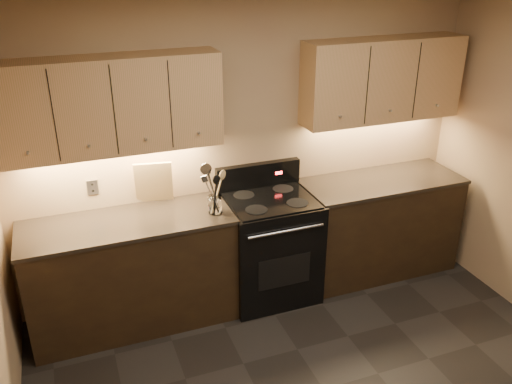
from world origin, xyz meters
TOP-DOWN VIEW (x-y plane):
  - ceiling at (0.00, 0.00)m, footprint 4.00×4.00m
  - wall_back at (0.00, 2.00)m, footprint 4.00×0.04m
  - counter_left at (-1.10, 1.70)m, footprint 1.62×0.62m
  - counter_right at (1.18, 1.70)m, footprint 1.46×0.62m
  - stove at (0.08, 1.68)m, footprint 0.76×0.68m
  - upper_cab_left at (-1.10, 1.85)m, footprint 1.60×0.30m
  - upper_cab_right at (1.18, 1.85)m, footprint 1.44×0.30m
  - outlet_plate at (-1.30, 1.99)m, footprint 0.08×0.01m
  - utensil_crock at (-0.42, 1.60)m, footprint 0.14×0.14m
  - cutting_board at (-0.83, 1.94)m, footprint 0.32×0.17m
  - wooden_spoon at (-0.44, 1.60)m, footprint 0.17×0.11m
  - black_spoon at (-0.42, 1.61)m, footprint 0.07×0.17m
  - black_turner at (-0.40, 1.59)m, footprint 0.16×0.15m
  - steel_spatula at (-0.40, 1.60)m, footprint 0.21×0.11m
  - steel_skimmer at (-0.40, 1.58)m, footprint 0.19×0.12m

SIDE VIEW (x-z plane):
  - counter_left at x=-1.10m, z-range 0.00..0.93m
  - counter_right at x=1.18m, z-range 0.00..0.93m
  - stove at x=0.08m, z-range -0.09..1.05m
  - utensil_crock at x=-0.42m, z-range 0.92..1.06m
  - wooden_spoon at x=-0.44m, z-range 0.95..1.27m
  - cutting_board at x=-0.83m, z-range 0.93..1.30m
  - steel_spatula at x=-0.40m, z-range 0.94..1.29m
  - outlet_plate at x=-1.30m, z-range 1.06..1.18m
  - black_spoon at x=-0.42m, z-range 0.94..1.30m
  - black_turner at x=-0.40m, z-range 0.94..1.33m
  - steel_skimmer at x=-0.40m, z-range 0.94..1.35m
  - wall_back at x=0.00m, z-range 0.00..2.60m
  - upper_cab_left at x=-1.10m, z-range 1.45..2.15m
  - upper_cab_right at x=1.18m, z-range 1.45..2.15m
  - ceiling at x=0.00m, z-range 2.60..2.60m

